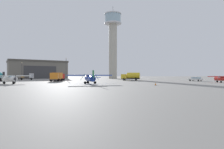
% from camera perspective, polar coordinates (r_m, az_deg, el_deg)
% --- Properties ---
extents(ground_plane, '(400.00, 400.00, 0.00)m').
position_cam_1_polar(ground_plane, '(45.51, -5.35, -2.82)').
color(ground_plane, gray).
extents(control_tower, '(9.44, 9.44, 40.03)m').
position_cam_1_polar(control_tower, '(106.42, 0.28, 11.07)').
color(control_tower, '#B2AD9E').
rests_on(control_tower, ground_plane).
extents(hangar, '(37.31, 33.20, 10.24)m').
position_cam_1_polar(hangar, '(119.55, -21.67, 1.37)').
color(hangar, '#6B665B').
rests_on(hangar, ground_plane).
extents(airplane_red, '(8.84, 6.90, 2.61)m').
position_cam_1_polar(airplane_red, '(59.86, 30.69, -0.98)').
color(airplane_red, red).
rests_on(airplane_red, ground_plane).
extents(airplane_white, '(7.80, 8.38, 2.92)m').
position_cam_1_polar(airplane_white, '(51.47, -28.67, -0.97)').
color(airplane_white, white).
rests_on(airplane_white, ground_plane).
extents(airplane_blue, '(10.64, 8.34, 3.15)m').
position_cam_1_polar(airplane_blue, '(44.53, -6.66, -0.98)').
color(airplane_blue, '#2847A8').
rests_on(airplane_blue, ground_plane).
extents(truck_flatbed_silver, '(6.14, 4.00, 2.76)m').
position_cam_1_polar(truck_flatbed_silver, '(86.01, -23.87, -0.62)').
color(truck_flatbed_silver, '#38383D').
rests_on(truck_flatbed_silver, ground_plane).
extents(truck_box_orange, '(3.22, 6.81, 2.88)m').
position_cam_1_polar(truck_box_orange, '(65.18, -16.41, -0.51)').
color(truck_box_orange, '#38383D').
rests_on(truck_box_orange, ground_plane).
extents(truck_fuel_tanker_yellow, '(7.27, 4.43, 2.98)m').
position_cam_1_polar(truck_fuel_tanker_yellow, '(71.51, 5.78, -0.49)').
color(truck_fuel_tanker_yellow, '#38383D').
rests_on(truck_fuel_tanker_yellow, ground_plane).
extents(truck_box_red, '(5.41, 6.46, 2.57)m').
position_cam_1_polar(truck_box_red, '(76.01, -15.82, -0.56)').
color(truck_box_red, '#38383D').
rests_on(truck_box_red, ground_plane).
extents(car_white, '(4.09, 4.72, 1.37)m').
position_cam_1_polar(car_white, '(69.84, 24.00, -1.23)').
color(car_white, white).
rests_on(car_white, ground_plane).
extents(light_post_west, '(0.44, 0.44, 7.84)m').
position_cam_1_polar(light_post_west, '(95.61, -25.62, 1.48)').
color(light_post_west, '#38383D').
rests_on(light_post_west, ground_plane).
extents(light_post_east, '(0.44, 0.44, 10.17)m').
position_cam_1_polar(light_post_east, '(92.17, -13.72, 2.29)').
color(light_post_east, '#38383D').
rests_on(light_post_east, ground_plane).
extents(traffic_cone_near_left, '(0.36, 0.36, 0.62)m').
position_cam_1_polar(traffic_cone_near_left, '(40.03, 13.01, -2.76)').
color(traffic_cone_near_left, black).
rests_on(traffic_cone_near_left, ground_plane).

